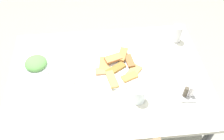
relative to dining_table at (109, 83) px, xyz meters
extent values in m
plane|color=gray|center=(0.00, 0.00, -0.65)|extent=(6.00, 6.00, 0.00)
cube|color=white|center=(0.00, 0.00, 0.06)|extent=(1.22, 0.87, 0.02)
cylinder|color=#4D5056|center=(-0.55, -0.37, -0.30)|extent=(0.04, 0.04, 0.70)
cylinder|color=#4D5056|center=(0.55, -0.37, -0.30)|extent=(0.04, 0.04, 0.70)
cylinder|color=white|center=(-0.06, -0.04, 0.08)|extent=(0.31, 0.31, 0.01)
cube|color=tan|center=(-0.16, -0.01, 0.09)|extent=(0.11, 0.12, 0.01)
cube|color=olive|center=(-0.05, -0.03, 0.09)|extent=(0.13, 0.11, 0.02)
cube|color=brown|center=(-0.14, -0.08, 0.10)|extent=(0.06, 0.11, 0.01)
cube|color=tan|center=(-0.02, 0.05, 0.09)|extent=(0.08, 0.13, 0.02)
cube|color=#C37948|center=(-0.04, -0.11, 0.11)|extent=(0.12, 0.09, 0.02)
cube|color=#C38241|center=(-0.10, -0.14, 0.11)|extent=(0.09, 0.13, 0.01)
cube|color=#B37C51|center=(0.03, -0.02, 0.09)|extent=(0.10, 0.06, 0.01)
cube|color=#B18046|center=(0.02, -0.09, 0.09)|extent=(0.08, 0.12, 0.01)
cube|color=#C78540|center=(-0.12, 0.04, 0.09)|extent=(0.11, 0.08, 0.01)
cylinder|color=white|center=(0.45, -0.13, 0.08)|extent=(0.22, 0.22, 0.01)
ellipsoid|color=#5EA04E|center=(0.45, -0.13, 0.10)|extent=(0.16, 0.16, 0.06)
sphere|color=yellow|center=(0.46, -0.15, 0.10)|extent=(0.03, 0.03, 0.03)
cylinder|color=silver|center=(-0.49, -0.27, 0.14)|extent=(0.07, 0.07, 0.12)
cylinder|color=silver|center=(-0.15, 0.20, 0.13)|extent=(0.08, 0.08, 0.10)
cube|color=white|center=(0.30, 0.05, 0.08)|extent=(0.15, 0.15, 0.00)
cube|color=silver|center=(0.30, 0.03, 0.08)|extent=(0.18, 0.03, 0.00)
cube|color=silver|center=(0.30, 0.06, 0.08)|extent=(0.17, 0.03, 0.00)
cube|color=#B2B2B7|center=(-0.43, 0.20, 0.08)|extent=(0.10, 0.10, 0.01)
cylinder|color=white|center=(-0.45, 0.20, 0.12)|extent=(0.03, 0.03, 0.07)
cylinder|color=#4A4136|center=(-0.42, 0.20, 0.12)|extent=(0.03, 0.03, 0.07)
camera|label=1|loc=(0.08, 0.99, 1.24)|focal=40.04mm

